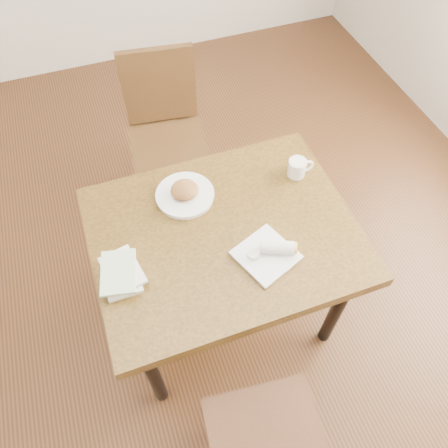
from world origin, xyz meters
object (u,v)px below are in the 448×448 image
object	(u,v)px
table	(224,242)
chair_far	(165,124)
plate_burrito	(270,253)
book_stack	(121,273)
coffee_mug	(298,167)
plate_scone	(185,193)

from	to	relation	value
table	chair_far	distance (m)	0.94
plate_burrito	book_stack	distance (m)	0.58
coffee_mug	plate_burrito	distance (m)	0.46
table	book_stack	size ratio (longest dim) A/B	4.87
chair_far	coffee_mug	xyz separation A→B (m)	(0.44, -0.75, 0.24)
chair_far	book_stack	world-z (taller)	chair_far
plate_scone	plate_burrito	bearing A→B (deg)	-60.22
coffee_mug	book_stack	distance (m)	0.90
plate_scone	book_stack	xyz separation A→B (m)	(-0.34, -0.29, 0.00)
plate_scone	coffee_mug	bearing A→B (deg)	-4.60
coffee_mug	book_stack	size ratio (longest dim) A/B	0.54
table	coffee_mug	distance (m)	0.48
table	chair_far	xyz separation A→B (m)	(-0.02, 0.94, -0.12)
plate_burrito	book_stack	bearing A→B (deg)	169.45
chair_far	plate_burrito	distance (m)	1.14
coffee_mug	plate_burrito	world-z (taller)	coffee_mug
coffee_mug	book_stack	bearing A→B (deg)	-163.66
chair_far	book_stack	size ratio (longest dim) A/B	4.27
chair_far	plate_scone	world-z (taller)	chair_far
chair_far	plate_burrito	size ratio (longest dim) A/B	3.49
table	book_stack	bearing A→B (deg)	-171.52
plate_scone	plate_burrito	size ratio (longest dim) A/B	0.94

